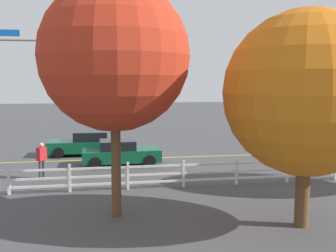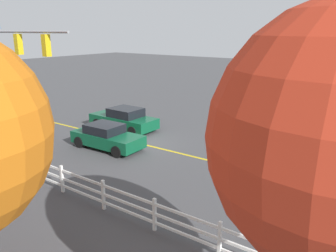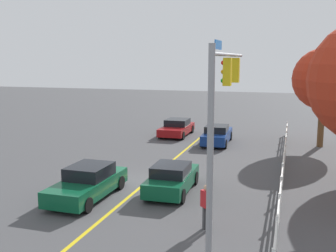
{
  "view_description": "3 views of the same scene",
  "coord_description": "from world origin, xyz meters",
  "views": [
    {
      "loc": [
        1.56,
        22.64,
        4.5
      ],
      "look_at": [
        -2.17,
        0.45,
        1.93
      ],
      "focal_mm": 42.11,
      "sensor_mm": 36.0,
      "label": 1
    },
    {
      "loc": [
        -12.73,
        14.35,
        6.36
      ],
      "look_at": [
        -2.81,
        0.63,
        1.61
      ],
      "focal_mm": 36.72,
      "sensor_mm": 36.0,
      "label": 2
    },
    {
      "loc": [
        18.2,
        6.83,
        6.11
      ],
      "look_at": [
        -2.65,
        0.47,
        2.55
      ],
      "focal_mm": 43.75,
      "sensor_mm": 36.0,
      "label": 3
    }
  ],
  "objects": [
    {
      "name": "tree_1",
      "position": [
        -4.52,
        11.62,
        4.14
      ],
      "size": [
        5.02,
        5.02,
        6.66
      ],
      "color": "brown",
      "rests_on": "ground_plane"
    },
    {
      "name": "car_3",
      "position": [
        -10.96,
        1.68,
        0.66
      ],
      "size": [
        4.74,
        1.95,
        1.38
      ],
      "rotation": [
        0.0,
        0.0,
        3.18
      ],
      "color": "navy",
      "rests_on": "ground_plane"
    },
    {
      "name": "pedestrian",
      "position": [
        4.35,
        4.05,
        0.93
      ],
      "size": [
        0.46,
        0.47,
        1.69
      ],
      "rotation": [
        0.0,
        0.0,
        2.39
      ],
      "color": "#3F3F42",
      "rests_on": "ground_plane"
    },
    {
      "name": "car_0",
      "position": [
        0.62,
        1.65,
        0.66
      ],
      "size": [
        4.18,
        1.91,
        1.36
      ],
      "rotation": [
        0.0,
        0.0,
        3.17
      ],
      "color": "#0C4C2D",
      "rests_on": "ground_plane"
    },
    {
      "name": "car_1",
      "position": [
        2.46,
        -1.7,
        0.69
      ],
      "size": [
        4.71,
        1.99,
        1.45
      ],
      "rotation": [
        0.0,
        0.0,
        6.27
      ],
      "color": "#0C4C2D",
      "rests_on": "ground_plane"
    },
    {
      "name": "tree_2",
      "position": [
        1.14,
        9.73,
        5.29
      ],
      "size": [
        4.87,
        4.87,
        7.74
      ],
      "color": "brown",
      "rests_on": "ground_plane"
    },
    {
      "name": "car_2",
      "position": [
        -13.27,
        -2.02,
        0.63
      ],
      "size": [
        4.61,
        2.07,
        1.32
      ],
      "rotation": [
        0.0,
        0.0,
        6.29
      ],
      "color": "maroon",
      "rests_on": "ground_plane"
    },
    {
      "name": "lane_center_stripe",
      "position": [
        -4.0,
        0.0,
        0.0
      ],
      "size": [
        28.0,
        0.16,
        0.01
      ],
      "primitive_type": "cube",
      "color": "gold",
      "rests_on": "ground_plane"
    },
    {
      "name": "white_rail_fence",
      "position": [
        -3.0,
        6.54,
        0.6
      ],
      "size": [
        26.1,
        0.1,
        1.15
      ],
      "color": "white",
      "rests_on": "ground_plane"
    },
    {
      "name": "ground_plane",
      "position": [
        0.0,
        0.0,
        0.0
      ],
      "size": [
        120.0,
        120.0,
        0.0
      ],
      "primitive_type": "plane",
      "color": "#444447"
    },
    {
      "name": "signal_assembly",
      "position": [
        4.37,
        4.55,
        4.71
      ],
      "size": [
        6.95,
        0.38,
        6.69
      ],
      "color": "gray",
      "rests_on": "ground_plane"
    }
  ]
}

